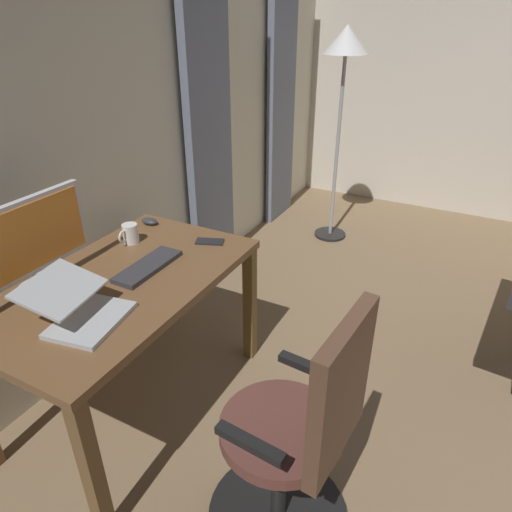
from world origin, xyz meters
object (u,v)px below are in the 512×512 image
office_chair (297,445)px  computer_mouse (150,221)px  cell_phone_face_up (210,242)px  computer_keyboard (148,266)px  floor_lamp (345,62)px  desk (123,298)px  mug_coffee (130,234)px  laptop (79,308)px  computer_monitor (27,241)px

office_chair → computer_mouse: (-0.78, -1.25, 0.28)m
cell_phone_face_up → office_chair: bearing=26.4°
computer_keyboard → computer_mouse: bearing=-141.7°
computer_mouse → floor_lamp: size_ratio=0.06×
desk → office_chair: 1.03m
computer_mouse → mug_coffee: size_ratio=0.79×
computer_mouse → floor_lamp: (-1.85, 0.48, 0.70)m
laptop → mug_coffee: bearing=-164.8°
desk → mug_coffee: 0.40m
computer_monitor → mug_coffee: size_ratio=4.74×
cell_phone_face_up → floor_lamp: size_ratio=0.08×
computer_monitor → cell_phone_face_up: 0.86m
computer_mouse → laptop: bearing=22.4°
computer_mouse → cell_phone_face_up: 0.43m
desk → computer_keyboard: computer_keyboard is taller
computer_keyboard → laptop: 0.44m
mug_coffee → cell_phone_face_up: bearing=117.9°
cell_phone_face_up → laptop: bearing=-27.2°
desk → mug_coffee: (-0.31, -0.20, 0.15)m
computer_keyboard → floor_lamp: size_ratio=0.21×
laptop → computer_mouse: 0.91m
computer_keyboard → laptop: laptop is taller
computer_monitor → laptop: computer_monitor is taller
cell_phone_face_up → mug_coffee: bearing=-83.7°
computer_mouse → floor_lamp: 2.03m
computer_monitor → mug_coffee: 0.56m
office_chair → floor_lamp: 2.91m
computer_keyboard → cell_phone_face_up: computer_keyboard is taller
office_chair → desk: bearing=80.8°
desk → computer_monitor: 0.47m
cell_phone_face_up → floor_lamp: bearing=156.8°
computer_keyboard → mug_coffee: bearing=-124.2°
laptop → floor_lamp: floor_lamp is taller
computer_keyboard → desk: bearing=-20.7°
office_chair → floor_lamp: (-2.63, -0.77, 0.98)m
mug_coffee → laptop: bearing=24.9°
laptop → desk: bearing=-175.0°
desk → cell_phone_face_up: 0.53m
floor_lamp → cell_phone_face_up: bearing=-1.6°
computer_keyboard → floor_lamp: floor_lamp is taller
desk → laptop: size_ratio=3.29×
desk → laptop: (0.30, 0.08, 0.15)m
office_chair → floor_lamp: bearing=21.2°
desk → computer_monitor: bearing=-49.9°
desk → cell_phone_face_up: bearing=162.4°
desk → computer_mouse: size_ratio=12.80×
cell_phone_face_up → mug_coffee: size_ratio=1.14×
computer_mouse → mug_coffee: 0.24m
computer_monitor → floor_lamp: (-2.61, 0.47, 0.48)m
desk → computer_mouse: 0.61m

